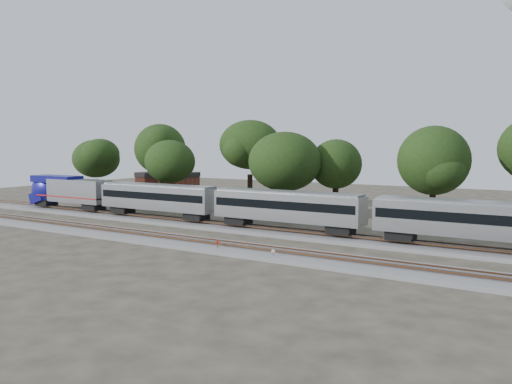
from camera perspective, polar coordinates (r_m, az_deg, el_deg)
ground at (r=53.78m, az=-5.27°, el=-5.27°), size 160.00×160.00×0.00m
track_far at (r=58.60m, az=-1.77°, el=-4.17°), size 160.00×5.00×0.73m
track_near at (r=50.64m, az=-7.97°, el=-5.73°), size 160.00×5.00×0.73m
train at (r=51.42m, az=13.06°, el=-2.23°), size 110.13×3.14×4.64m
switch_stand_red at (r=46.67m, az=-4.42°, el=-6.05°), size 0.32×0.16×1.06m
switch_stand_white at (r=43.41m, az=1.96°, el=-7.00°), size 0.29×0.12×0.94m
switch_lever at (r=46.59m, az=-4.51°, el=-6.73°), size 0.54×0.37×0.30m
brick_building at (r=95.70m, az=-10.07°, el=0.80°), size 10.22×7.28×4.87m
tree_0 at (r=89.69m, az=-17.81°, el=3.63°), size 7.75×7.75×10.93m
tree_1 at (r=81.99m, az=-10.89°, el=4.85°), size 9.49×9.49×13.37m
tree_2 at (r=75.48m, az=-9.82°, el=3.44°), size 7.63×7.63×10.76m
tree_3 at (r=77.86m, az=-0.70°, el=5.41°), size 10.16×10.16×14.33m
tree_4 at (r=67.19m, az=3.31°, el=3.47°), size 7.85×7.85×11.07m
tree_5 at (r=69.60m, az=9.12°, el=3.16°), size 7.46×7.46×10.52m
tree_6 at (r=63.10m, az=19.65°, el=3.40°), size 8.23×8.23×11.61m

